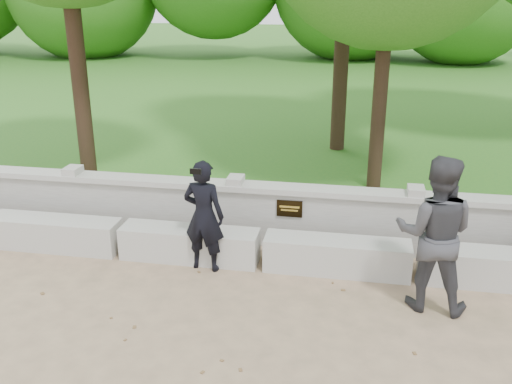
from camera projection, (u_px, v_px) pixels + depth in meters
ground at (231, 348)px, 5.96m from camera, size 80.00×80.00×0.00m
lawn at (323, 95)px, 18.85m from camera, size 40.00×22.00×0.25m
concrete_bench at (262, 250)px, 7.64m from camera, size 11.90×0.45×0.45m
parapet_wall at (270, 214)px, 8.20m from camera, size 12.50×0.35×0.90m
man_main at (204, 216)px, 7.37m from camera, size 0.59×0.54×1.51m
visitor_left at (435, 234)px, 6.43m from camera, size 0.99×0.82×1.84m
shrub_b at (199, 188)px, 9.04m from camera, size 0.39×0.40×0.56m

